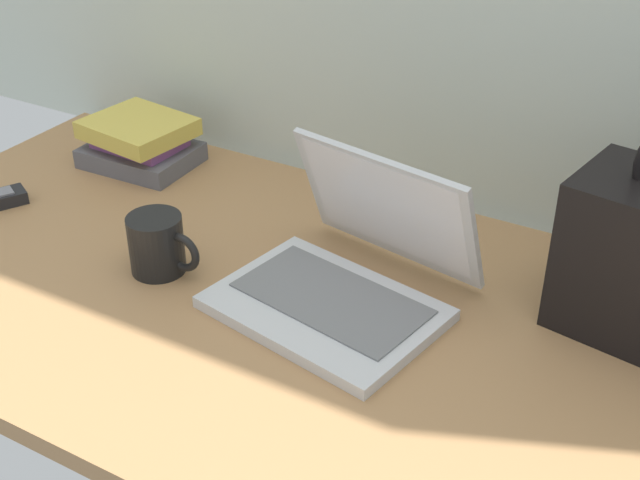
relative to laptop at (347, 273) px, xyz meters
name	(u,v)px	position (x,y,z in m)	size (l,w,h in m)	color
desk	(315,319)	(-0.02, -0.05, -0.06)	(1.60, 0.76, 0.03)	#A87A4C
laptop	(347,273)	(0.00, 0.00, 0.00)	(0.35, 0.34, 0.21)	silver
coffee_mug	(158,244)	(-0.28, -0.08, 0.00)	(0.12, 0.08, 0.09)	black
book_stack	(140,143)	(-0.55, 0.20, 0.00)	(0.21, 0.18, 0.09)	#595960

